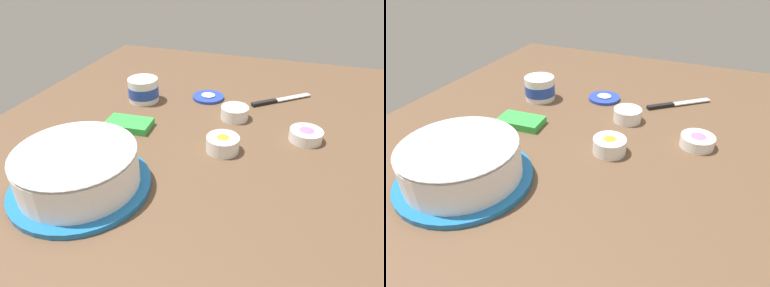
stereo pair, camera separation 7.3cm
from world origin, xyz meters
The scene contains 9 objects.
ground_plane centered at (0.00, 0.00, 0.00)m, with size 1.54×1.54×0.00m, color brown.
frosted_cake centered at (-0.31, -0.32, 0.05)m, with size 0.32×0.32×0.11m.
frosting_tub centered at (-0.37, 0.16, 0.04)m, with size 0.11×0.11×0.08m.
frosting_tub_lid centered at (-0.16, 0.25, 0.01)m, with size 0.11×0.11×0.02m.
spreading_knife centered at (0.07, 0.29, 0.01)m, with size 0.19×0.17×0.01m.
sprinkle_bowl_pink centered at (0.17, 0.06, 0.02)m, with size 0.09×0.09×0.03m.
sprinkle_bowl_green centered at (-0.04, 0.13, 0.02)m, with size 0.09×0.09×0.04m.
sprinkle_bowl_orange centered at (-0.04, -0.07, 0.02)m, with size 0.09×0.09×0.04m.
candy_box_lower centered at (-0.33, -0.03, 0.01)m, with size 0.14×0.08×0.02m, color green.
Camera 2 is at (0.19, -0.79, 0.50)m, focal length 31.27 mm.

